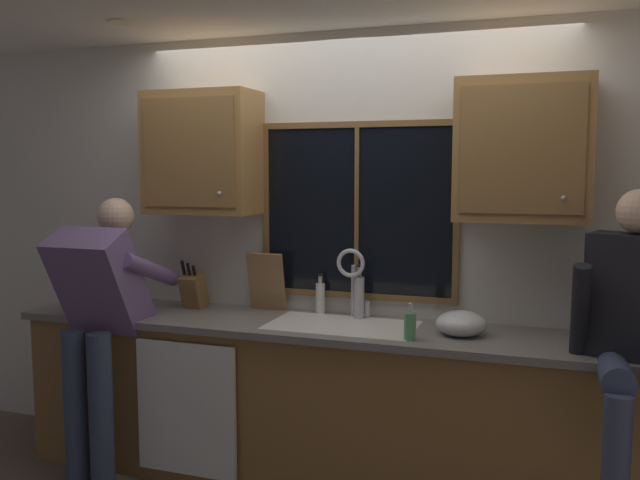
{
  "coord_description": "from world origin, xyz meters",
  "views": [
    {
      "loc": [
        1.13,
        -3.71,
        1.77
      ],
      "look_at": [
        -0.06,
        -0.3,
        1.38
      ],
      "focal_mm": 37.53,
      "sensor_mm": 36.0,
      "label": 1
    }
  ],
  "objects_px": {
    "mixing_bowl": "(461,324)",
    "bottle_green_glass": "(359,296)",
    "person_sitting_on_counter": "(637,323)",
    "soap_dispenser": "(410,326)",
    "knife_block": "(194,291)",
    "cutting_board": "(266,282)",
    "person_standing": "(99,311)",
    "bottle_tall_clear": "(320,297)"
  },
  "relations": [
    {
      "from": "mixing_bowl",
      "to": "bottle_green_glass",
      "type": "bearing_deg",
      "value": 162.55
    },
    {
      "from": "cutting_board",
      "to": "person_standing",
      "type": "bearing_deg",
      "value": -144.73
    },
    {
      "from": "cutting_board",
      "to": "soap_dispenser",
      "type": "xyz_separation_m",
      "value": [
        0.95,
        -0.4,
        -0.1
      ]
    },
    {
      "from": "knife_block",
      "to": "bottle_green_glass",
      "type": "bearing_deg",
      "value": 3.38
    },
    {
      "from": "person_standing",
      "to": "cutting_board",
      "type": "height_order",
      "value": "person_standing"
    },
    {
      "from": "person_sitting_on_counter",
      "to": "knife_block",
      "type": "relative_size",
      "value": 3.92
    },
    {
      "from": "person_standing",
      "to": "bottle_green_glass",
      "type": "bearing_deg",
      "value": 21.06
    },
    {
      "from": "soap_dispenser",
      "to": "bottle_tall_clear",
      "type": "height_order",
      "value": "bottle_tall_clear"
    },
    {
      "from": "person_sitting_on_counter",
      "to": "knife_block",
      "type": "height_order",
      "value": "person_sitting_on_counter"
    },
    {
      "from": "person_standing",
      "to": "bottle_tall_clear",
      "type": "distance_m",
      "value": 1.26
    },
    {
      "from": "knife_block",
      "to": "mixing_bowl",
      "type": "distance_m",
      "value": 1.63
    },
    {
      "from": "cutting_board",
      "to": "soap_dispenser",
      "type": "relative_size",
      "value": 1.89
    },
    {
      "from": "person_standing",
      "to": "cutting_board",
      "type": "bearing_deg",
      "value": 35.27
    },
    {
      "from": "soap_dispenser",
      "to": "bottle_tall_clear",
      "type": "relative_size",
      "value": 0.8
    },
    {
      "from": "cutting_board",
      "to": "bottle_green_glass",
      "type": "bearing_deg",
      "value": -2.61
    },
    {
      "from": "knife_block",
      "to": "mixing_bowl",
      "type": "relative_size",
      "value": 1.24
    },
    {
      "from": "person_standing",
      "to": "cutting_board",
      "type": "distance_m",
      "value": 0.96
    },
    {
      "from": "cutting_board",
      "to": "mixing_bowl",
      "type": "height_order",
      "value": "cutting_board"
    },
    {
      "from": "person_sitting_on_counter",
      "to": "mixing_bowl",
      "type": "distance_m",
      "value": 0.84
    },
    {
      "from": "knife_block",
      "to": "bottle_tall_clear",
      "type": "bearing_deg",
      "value": 7.9
    },
    {
      "from": "knife_block",
      "to": "cutting_board",
      "type": "bearing_deg",
      "value": 11.11
    },
    {
      "from": "person_sitting_on_counter",
      "to": "soap_dispenser",
      "type": "xyz_separation_m",
      "value": [
        -1.01,
        0.08,
        -0.11
      ]
    },
    {
      "from": "bottle_green_glass",
      "to": "person_sitting_on_counter",
      "type": "bearing_deg",
      "value": -18.28
    },
    {
      "from": "soap_dispenser",
      "to": "knife_block",
      "type": "bearing_deg",
      "value": 167.41
    },
    {
      "from": "mixing_bowl",
      "to": "cutting_board",
      "type": "bearing_deg",
      "value": 169.72
    },
    {
      "from": "person_standing",
      "to": "person_sitting_on_counter",
      "type": "xyz_separation_m",
      "value": [
        2.75,
        0.07,
        0.13
      ]
    },
    {
      "from": "person_sitting_on_counter",
      "to": "soap_dispenser",
      "type": "distance_m",
      "value": 1.02
    },
    {
      "from": "person_standing",
      "to": "soap_dispenser",
      "type": "relative_size",
      "value": 8.47
    },
    {
      "from": "knife_block",
      "to": "person_sitting_on_counter",
      "type": "bearing_deg",
      "value": -9.33
    },
    {
      "from": "cutting_board",
      "to": "bottle_tall_clear",
      "type": "relative_size",
      "value": 1.51
    },
    {
      "from": "cutting_board",
      "to": "mixing_bowl",
      "type": "relative_size",
      "value": 1.38
    },
    {
      "from": "soap_dispenser",
      "to": "bottle_green_glass",
      "type": "bearing_deg",
      "value": 134.72
    },
    {
      "from": "knife_block",
      "to": "mixing_bowl",
      "type": "bearing_deg",
      "value": -4.46
    },
    {
      "from": "mixing_bowl",
      "to": "bottle_tall_clear",
      "type": "bearing_deg",
      "value": 164.47
    },
    {
      "from": "knife_block",
      "to": "bottle_green_glass",
      "type": "distance_m",
      "value": 1.03
    },
    {
      "from": "person_sitting_on_counter",
      "to": "mixing_bowl",
      "type": "relative_size",
      "value": 4.88
    },
    {
      "from": "person_standing",
      "to": "mixing_bowl",
      "type": "height_order",
      "value": "person_standing"
    },
    {
      "from": "person_sitting_on_counter",
      "to": "bottle_green_glass",
      "type": "height_order",
      "value": "person_sitting_on_counter"
    },
    {
      "from": "bottle_tall_clear",
      "to": "mixing_bowl",
      "type": "bearing_deg",
      "value": -15.53
    },
    {
      "from": "knife_block",
      "to": "mixing_bowl",
      "type": "xyz_separation_m",
      "value": [
        1.63,
        -0.13,
        -0.05
      ]
    },
    {
      "from": "knife_block",
      "to": "bottle_tall_clear",
      "type": "distance_m",
      "value": 0.79
    },
    {
      "from": "person_sitting_on_counter",
      "to": "cutting_board",
      "type": "distance_m",
      "value": 2.02
    }
  ]
}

